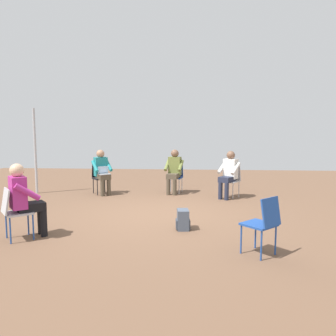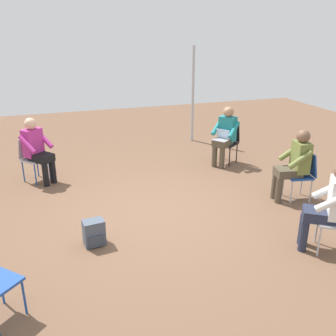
{
  "view_description": "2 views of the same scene",
  "coord_description": "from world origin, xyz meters",
  "px_view_note": "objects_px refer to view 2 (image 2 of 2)",
  "views": [
    {
      "loc": [
        -6.71,
        -0.76,
        1.75
      ],
      "look_at": [
        0.24,
        -0.25,
        0.97
      ],
      "focal_mm": 35.0,
      "sensor_mm": 36.0,
      "label": 1
    },
    {
      "loc": [
        -1.47,
        -5.14,
        2.8
      ],
      "look_at": [
        0.39,
        0.36,
        0.6
      ],
      "focal_mm": 40.0,
      "sensor_mm": 36.0,
      "label": 2
    }
  ],
  "objects_px": {
    "chair_northeast": "(228,140)",
    "backpack_near_laptop_user": "(94,234)",
    "person_in_magenta": "(37,147)",
    "chair_east": "(303,172)",
    "person_in_white": "(330,203)",
    "person_with_laptop": "(225,133)",
    "person_in_olive": "(295,162)",
    "chair_northwest": "(32,156)"
  },
  "relations": [
    {
      "from": "chair_northeast",
      "to": "backpack_near_laptop_user",
      "type": "height_order",
      "value": "chair_northeast"
    },
    {
      "from": "person_in_magenta",
      "to": "backpack_near_laptop_user",
      "type": "xyz_separation_m",
      "value": [
        0.66,
        -2.57,
        -0.54
      ]
    },
    {
      "from": "chair_east",
      "to": "person_in_white",
      "type": "xyz_separation_m",
      "value": [
        -0.71,
        -1.43,
        0.2
      ]
    },
    {
      "from": "chair_northeast",
      "to": "person_with_laptop",
      "type": "height_order",
      "value": "person_with_laptop"
    },
    {
      "from": "person_in_olive",
      "to": "person_in_white",
      "type": "bearing_deg",
      "value": 171.07
    },
    {
      "from": "backpack_near_laptop_user",
      "to": "person_in_olive",
      "type": "bearing_deg",
      "value": 5.86
    },
    {
      "from": "person_in_white",
      "to": "backpack_near_laptop_user",
      "type": "bearing_deg",
      "value": 103.2
    },
    {
      "from": "backpack_near_laptop_user",
      "to": "person_with_laptop",
      "type": "bearing_deg",
      "value": 36.72
    },
    {
      "from": "backpack_near_laptop_user",
      "to": "person_in_magenta",
      "type": "bearing_deg",
      "value": 104.39
    },
    {
      "from": "chair_northeast",
      "to": "person_in_white",
      "type": "height_order",
      "value": "person_in_white"
    },
    {
      "from": "person_in_magenta",
      "to": "person_in_olive",
      "type": "relative_size",
      "value": 1.0
    },
    {
      "from": "chair_northeast",
      "to": "backpack_near_laptop_user",
      "type": "bearing_deg",
      "value": 91.24
    },
    {
      "from": "person_in_white",
      "to": "chair_east",
      "type": "bearing_deg",
      "value": 8.03
    },
    {
      "from": "chair_northwest",
      "to": "chair_northeast",
      "type": "bearing_deg",
      "value": 136.33
    },
    {
      "from": "chair_northwest",
      "to": "person_in_white",
      "type": "xyz_separation_m",
      "value": [
        3.63,
        -3.81,
        0.2
      ]
    },
    {
      "from": "person_in_magenta",
      "to": "person_in_white",
      "type": "relative_size",
      "value": 1.0
    },
    {
      "from": "person_in_magenta",
      "to": "backpack_near_laptop_user",
      "type": "bearing_deg",
      "value": 64.42
    },
    {
      "from": "person_with_laptop",
      "to": "person_in_magenta",
      "type": "bearing_deg",
      "value": 51.07
    },
    {
      "from": "chair_northeast",
      "to": "chair_northwest",
      "type": "bearing_deg",
      "value": 50.87
    },
    {
      "from": "chair_northeast",
      "to": "person_in_olive",
      "type": "xyz_separation_m",
      "value": [
        0.14,
        -2.08,
        0.2
      ]
    },
    {
      "from": "person_in_white",
      "to": "chair_northwest",
      "type": "bearing_deg",
      "value": 78.1
    },
    {
      "from": "backpack_near_laptop_user",
      "to": "chair_northeast",
      "type": "bearing_deg",
      "value": 36.67
    },
    {
      "from": "person_in_white",
      "to": "person_in_olive",
      "type": "height_order",
      "value": "same"
    },
    {
      "from": "person_with_laptop",
      "to": "backpack_near_laptop_user",
      "type": "height_order",
      "value": "person_with_laptop"
    },
    {
      "from": "chair_east",
      "to": "chair_northwest",
      "type": "height_order",
      "value": "same"
    },
    {
      "from": "chair_northeast",
      "to": "person_with_laptop",
      "type": "distance_m",
      "value": 0.26
    },
    {
      "from": "person_with_laptop",
      "to": "person_in_magenta",
      "type": "distance_m",
      "value": 3.8
    },
    {
      "from": "chair_northeast",
      "to": "chair_northwest",
      "type": "xyz_separation_m",
      "value": [
        -4.04,
        0.26,
        0.0
      ]
    },
    {
      "from": "chair_northeast",
      "to": "person_in_white",
      "type": "distance_m",
      "value": 3.58
    },
    {
      "from": "person_in_olive",
      "to": "backpack_near_laptop_user",
      "type": "distance_m",
      "value": 3.47
    },
    {
      "from": "chair_northwest",
      "to": "person_in_olive",
      "type": "distance_m",
      "value": 4.8
    },
    {
      "from": "chair_northwest",
      "to": "person_in_magenta",
      "type": "relative_size",
      "value": 0.69
    },
    {
      "from": "chair_northeast",
      "to": "person_with_laptop",
      "type": "relative_size",
      "value": 0.69
    },
    {
      "from": "chair_east",
      "to": "person_with_laptop",
      "type": "distance_m",
      "value": 2.08
    },
    {
      "from": "chair_northeast",
      "to": "person_with_laptop",
      "type": "bearing_deg",
      "value": 90.0
    },
    {
      "from": "chair_northwest",
      "to": "backpack_near_laptop_user",
      "type": "bearing_deg",
      "value": 65.89
    },
    {
      "from": "chair_northwest",
      "to": "backpack_near_laptop_user",
      "type": "relative_size",
      "value": 2.36
    },
    {
      "from": "chair_east",
      "to": "chair_northwest",
      "type": "bearing_deg",
      "value": 72.92
    },
    {
      "from": "chair_northeast",
      "to": "chair_northwest",
      "type": "distance_m",
      "value": 4.04
    },
    {
      "from": "chair_east",
      "to": "person_with_laptop",
      "type": "height_order",
      "value": "person_with_laptop"
    },
    {
      "from": "person_in_magenta",
      "to": "chair_northwest",
      "type": "bearing_deg",
      "value": -90.0
    },
    {
      "from": "chair_northeast",
      "to": "person_in_olive",
      "type": "height_order",
      "value": "person_in_olive"
    }
  ]
}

